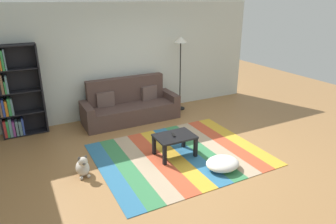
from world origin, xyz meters
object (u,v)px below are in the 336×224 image
(bookshelf, at_px, (13,96))
(pouf, at_px, (223,164))
(coffee_table, at_px, (175,139))
(tv_remote, at_px, (174,135))
(dog, at_px, (83,167))
(standing_lamp, at_px, (181,49))
(couch, at_px, (130,106))

(bookshelf, bearing_deg, pouf, -46.33)
(coffee_table, distance_m, tv_remote, 0.09)
(coffee_table, bearing_deg, bookshelf, 136.85)
(dog, relative_size, standing_lamp, 0.21)
(coffee_table, height_order, dog, coffee_table)
(bookshelf, distance_m, standing_lamp, 3.92)
(coffee_table, xyz_separation_m, pouf, (0.50, -0.80, -0.23))
(bookshelf, relative_size, coffee_table, 2.66)
(bookshelf, xyz_separation_m, dog, (0.83, -2.24, -0.73))
(pouf, relative_size, standing_lamp, 0.32)
(bookshelf, relative_size, dog, 4.82)
(couch, distance_m, dog, 2.53)
(couch, relative_size, pouf, 3.81)
(dog, relative_size, tv_remote, 2.65)
(coffee_table, xyz_separation_m, dog, (-1.68, 0.11, -0.18))
(pouf, bearing_deg, standing_lamp, 74.12)
(bookshelf, distance_m, tv_remote, 3.45)
(couch, distance_m, tv_remote, 2.06)
(dog, bearing_deg, coffee_table, -3.77)
(bookshelf, bearing_deg, tv_remote, -43.21)
(pouf, bearing_deg, couch, 101.56)
(tv_remote, bearing_deg, bookshelf, 151.67)
(bookshelf, distance_m, coffee_table, 3.48)
(standing_lamp, bearing_deg, bookshelf, 177.24)
(standing_lamp, bearing_deg, coffee_table, -121.85)
(dog, height_order, tv_remote, tv_remote)
(couch, relative_size, standing_lamp, 1.20)
(pouf, bearing_deg, dog, 157.26)
(standing_lamp, bearing_deg, tv_remote, -122.35)
(coffee_table, relative_size, tv_remote, 4.80)
(coffee_table, distance_m, dog, 1.69)
(dog, bearing_deg, pouf, -22.74)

